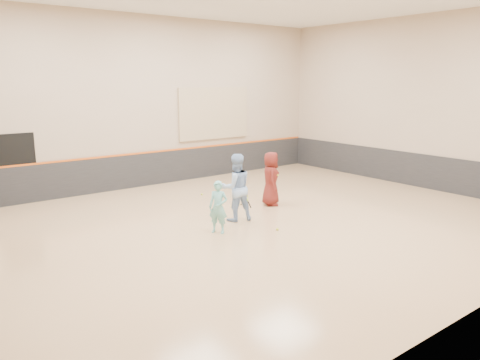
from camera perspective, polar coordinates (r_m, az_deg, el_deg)
room at (r=12.42m, az=1.89°, el=-1.70°), size 15.04×12.04×6.22m
wainscot_back at (r=17.38m, az=-10.75°, el=1.35°), size 14.90×0.04×1.20m
wainscot_right at (r=18.07m, az=20.49°, el=1.19°), size 0.04×11.90×1.20m
accent_stripe at (r=17.27m, az=-10.81°, el=3.37°), size 14.90×0.03×0.06m
acoustic_panel at (r=18.55m, az=-3.16°, el=8.13°), size 3.20×0.08×2.00m
doorway at (r=15.83m, az=-25.48°, el=1.18°), size 1.10×0.05×2.20m
girl at (r=11.70m, az=-2.66°, el=-3.32°), size 0.54×0.58×1.33m
instructor at (r=12.67m, az=-0.52°, el=-0.91°), size 1.05×0.91×1.84m
young_man at (r=14.31m, az=3.78°, el=0.16°), size 0.88×0.96×1.65m
held_racket at (r=12.69m, az=0.67°, el=-1.96°), size 0.30×0.30×0.54m
spare_racket at (r=14.35m, az=-0.66°, el=-2.85°), size 0.64×0.64×0.15m
ball_under_racket at (r=12.06m, az=4.58°, el=-6.00°), size 0.07×0.07×0.07m
ball_in_hand at (r=14.15m, az=4.61°, el=0.64°), size 0.07×0.07×0.07m
ball_beside_spare at (r=15.69m, az=-4.67°, el=-1.74°), size 0.07×0.07×0.07m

